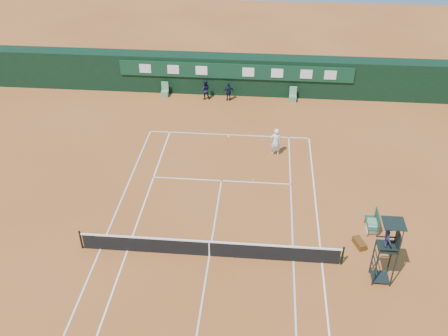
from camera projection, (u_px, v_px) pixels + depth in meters
The scene contains 14 objects.
ground at pixel (209, 256), 24.53m from camera, with size 90.00×90.00×0.00m, color #AA5A28.
court_lines at pixel (209, 256), 24.52m from camera, with size 11.05×23.85×0.01m.
tennis_net at pixel (209, 248), 24.24m from camera, with size 12.90×0.10×1.10m.
back_wall at pixel (236, 74), 39.16m from camera, with size 40.00×1.65×3.00m.
linesman_chair_left at pixel (165, 92), 39.19m from camera, with size 0.55×0.50×1.15m.
linesman_chair_right at pixel (293, 97), 38.46m from camera, with size 0.55×0.50×1.15m.
umpire_chair at pixel (389, 240), 21.88m from camera, with size 0.96×0.95×3.42m.
player_bench at pixel (374, 221), 25.79m from camera, with size 0.55×1.20×1.10m.
tennis_bag at pixel (359, 243), 25.04m from camera, with size 0.38×0.87×0.32m, color black.
cooler at pixel (373, 226), 25.89m from camera, with size 0.57×0.57×0.65m.
tennis_ball at pixel (253, 179), 29.86m from camera, with size 0.07×0.07×0.07m, color #CAED37.
player at pixel (276, 142), 31.72m from camera, with size 0.69×0.45×1.89m, color white.
ball_kid_left at pixel (205, 90), 38.54m from camera, with size 0.75×0.58×1.54m, color black.
ball_kid_right at pixel (229, 92), 38.33m from camera, with size 0.84×0.35×1.44m, color black.
Camera 1 is at (2.30, -17.78, 17.31)m, focal length 40.00 mm.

